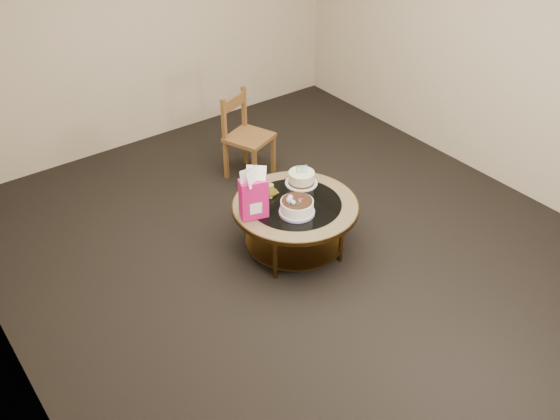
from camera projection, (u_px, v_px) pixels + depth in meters
ground at (295, 248)px, 5.23m from camera, size 5.00×5.00×0.00m
room_walls at (298, 75)px, 4.34m from camera, size 4.52×5.02×2.61m
coffee_table at (295, 211)px, 5.01m from camera, size 1.02×1.02×0.46m
decorated_cake at (297, 207)px, 4.82m from camera, size 0.28×0.28×0.16m
cream_cake at (301, 178)px, 5.17m from camera, size 0.27×0.27×0.17m
gift_bag at (253, 193)px, 4.71m from camera, size 0.23×0.20×0.42m
pillar_candle at (270, 191)px, 5.06m from camera, size 0.13×0.13×0.10m
dining_chair at (246, 136)px, 5.96m from camera, size 0.50×0.50×0.84m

